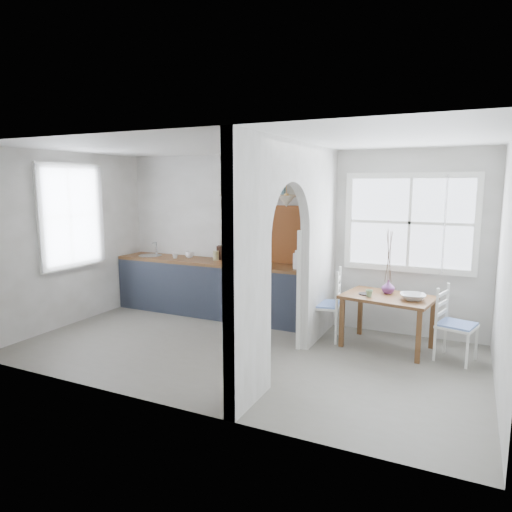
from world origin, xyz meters
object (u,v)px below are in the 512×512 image
at_px(dining_table, 387,322).
at_px(vase, 388,287).
at_px(kettle, 299,260).
at_px(chair_left, 323,304).
at_px(chair_right, 457,324).

distance_m(dining_table, vase, 0.46).
bearing_deg(dining_table, kettle, 177.96).
bearing_deg(chair_left, vase, 90.68).
relative_size(kettle, vase, 1.51).
distance_m(chair_left, kettle, 0.78).
relative_size(chair_right, vase, 5.08).
bearing_deg(chair_right, vase, 89.63).
distance_m(dining_table, chair_right, 0.85).
relative_size(chair_right, kettle, 3.37).
height_order(dining_table, chair_right, chair_right).
height_order(chair_left, chair_right, chair_left).
height_order(chair_left, kettle, kettle).
height_order(chair_right, vase, chair_right).
xyz_separation_m(chair_right, kettle, (-2.17, 0.38, 0.58)).
height_order(kettle, vase, kettle).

